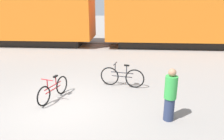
# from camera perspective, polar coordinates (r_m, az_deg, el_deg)

# --- Properties ---
(ground_plane) EXTENTS (80.00, 80.00, 0.00)m
(ground_plane) POSITION_cam_1_polar(r_m,az_deg,el_deg) (7.39, -12.87, -9.53)
(ground_plane) COLOR gray
(freight_train) EXTENTS (49.30, 3.02, 5.45)m
(freight_train) POSITION_cam_1_polar(r_m,az_deg,el_deg) (16.26, -3.33, 16.33)
(freight_train) COLOR black
(freight_train) RESTS_ON ground_plane
(rail_near) EXTENTS (61.30, 0.07, 0.01)m
(rail_near) POSITION_cam_1_polar(r_m,az_deg,el_deg) (15.90, -3.47, 5.91)
(rail_near) COLOR #4C4238
(rail_near) RESTS_ON ground_plane
(rail_far) EXTENTS (61.30, 0.07, 0.01)m
(rail_far) POSITION_cam_1_polar(r_m,az_deg,el_deg) (17.30, -2.85, 6.92)
(rail_far) COLOR #4C4238
(rail_far) RESTS_ON ground_plane
(bicycle_black) EXTENTS (1.77, 0.50, 0.95)m
(bicycle_black) POSITION_cam_1_polar(r_m,az_deg,el_deg) (8.72, 2.62, -1.80)
(bicycle_black) COLOR black
(bicycle_black) RESTS_ON ground_plane
(bicycle_maroon) EXTENTS (0.59, 1.65, 0.84)m
(bicycle_maroon) POSITION_cam_1_polar(r_m,az_deg,el_deg) (7.89, -15.08, -4.97)
(bicycle_maroon) COLOR black
(bicycle_maroon) RESTS_ON ground_plane
(person_in_green) EXTENTS (0.35, 0.35, 1.57)m
(person_in_green) POSITION_cam_1_polar(r_m,az_deg,el_deg) (6.40, 14.97, -6.38)
(person_in_green) COLOR #283351
(person_in_green) RESTS_ON ground_plane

